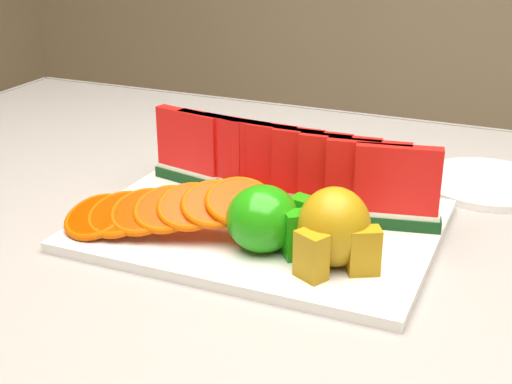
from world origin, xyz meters
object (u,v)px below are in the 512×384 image
(fork, at_px, (204,160))
(platter, at_px, (262,225))
(apple_cluster, at_px, (270,220))
(pear_cluster, at_px, (334,230))
(side_plate, at_px, (488,183))

(fork, bearing_deg, platter, -46.95)
(apple_cluster, distance_m, pear_cluster, 0.07)
(apple_cluster, bearing_deg, pear_cluster, -5.75)
(fork, bearing_deg, apple_cluster, -49.92)
(side_plate, bearing_deg, fork, -171.11)
(fork, bearing_deg, pear_cluster, -41.94)
(pear_cluster, distance_m, fork, 0.38)
(pear_cluster, relative_size, fork, 0.50)
(platter, distance_m, side_plate, 0.33)
(pear_cluster, bearing_deg, platter, 147.78)
(platter, relative_size, apple_cluster, 3.54)
(apple_cluster, relative_size, pear_cluster, 1.15)
(platter, bearing_deg, side_plate, 46.83)
(pear_cluster, xyz_separation_m, side_plate, (0.12, 0.31, -0.05))
(platter, height_order, apple_cluster, apple_cluster)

